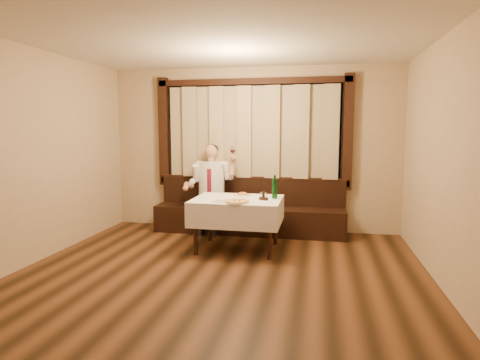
% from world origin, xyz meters
% --- Properties ---
extents(room, '(5.01, 6.01, 2.81)m').
position_xyz_m(room, '(-0.00, 0.97, 1.50)').
color(room, black).
rests_on(room, ground).
extents(banquette, '(3.20, 0.61, 0.94)m').
position_xyz_m(banquette, '(0.00, 2.72, 0.31)').
color(banquette, black).
rests_on(banquette, ground).
extents(dining_table, '(1.27, 0.97, 0.76)m').
position_xyz_m(dining_table, '(0.00, 1.70, 0.65)').
color(dining_table, black).
rests_on(dining_table, ground).
extents(pizza, '(0.35, 0.35, 0.04)m').
position_xyz_m(pizza, '(0.06, 1.36, 0.77)').
color(pizza, white).
rests_on(pizza, dining_table).
extents(pasta_red, '(0.26, 0.26, 0.09)m').
position_xyz_m(pasta_red, '(0.03, 1.97, 0.79)').
color(pasta_red, white).
rests_on(pasta_red, dining_table).
extents(pasta_cream, '(0.26, 0.26, 0.09)m').
position_xyz_m(pasta_cream, '(-0.17, 1.43, 0.79)').
color(pasta_cream, white).
rests_on(pasta_cream, dining_table).
extents(green_bottle, '(0.08, 0.08, 0.35)m').
position_xyz_m(green_bottle, '(0.53, 1.79, 0.91)').
color(green_bottle, '#125419').
rests_on(green_bottle, dining_table).
extents(table_wine_glass, '(0.07, 0.07, 0.18)m').
position_xyz_m(table_wine_glass, '(0.50, 1.96, 0.89)').
color(table_wine_glass, white).
rests_on(table_wine_glass, dining_table).
extents(cruet_caddy, '(0.13, 0.10, 0.13)m').
position_xyz_m(cruet_caddy, '(0.39, 1.64, 0.80)').
color(cruet_caddy, black).
rests_on(cruet_caddy, dining_table).
extents(seated_man, '(0.84, 0.63, 1.50)m').
position_xyz_m(seated_man, '(-0.65, 2.63, 0.86)').
color(seated_man, black).
rests_on(seated_man, ground).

